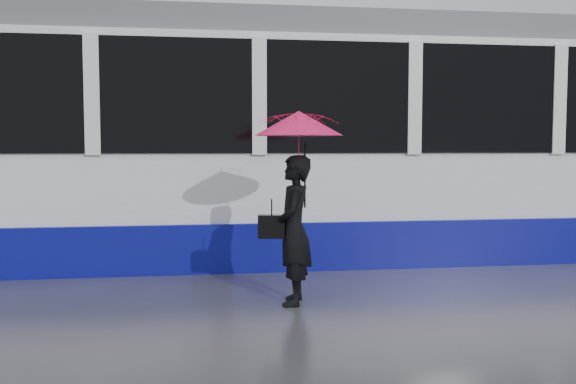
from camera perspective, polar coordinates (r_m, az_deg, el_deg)
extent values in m
plane|color=#2C2C31|center=(6.92, -0.36, -9.16)|extent=(90.00, 90.00, 0.00)
cube|color=#3F3D38|center=(8.65, -2.04, -6.40)|extent=(34.00, 0.07, 0.02)
cube|color=#3F3D38|center=(10.06, -2.96, -4.91)|extent=(34.00, 0.07, 0.02)
cube|color=white|center=(9.75, 11.47, 3.67)|extent=(24.00, 2.40, 2.95)
cube|color=#0B0E80|center=(9.84, 11.37, -3.43)|extent=(24.00, 2.56, 0.62)
cube|color=black|center=(9.77, 11.53, 7.63)|extent=(23.00, 2.48, 1.40)
cube|color=#585A60|center=(9.88, 11.61, 13.28)|extent=(23.60, 2.20, 0.35)
imported|color=black|center=(6.43, 0.51, -3.39)|extent=(0.46, 0.61, 1.50)
imported|color=#F21498|center=(6.38, 0.96, 4.03)|extent=(0.96, 0.97, 0.75)
cone|color=#F21498|center=(6.38, 0.97, 6.14)|extent=(1.03, 1.03, 0.24)
cylinder|color=black|center=(6.39, 0.97, 7.40)|extent=(0.01, 0.01, 0.06)
cylinder|color=black|center=(6.41, 1.51, 1.52)|extent=(0.02, 0.02, 0.66)
cube|color=black|center=(6.41, -1.46, -3.09)|extent=(0.29, 0.17, 0.23)
cylinder|color=black|center=(6.39, -1.46, -1.26)|extent=(0.01, 0.01, 0.18)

